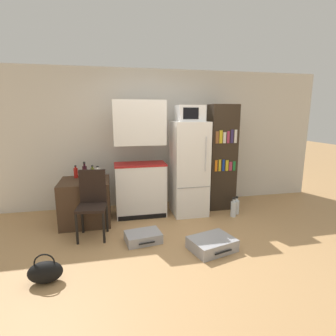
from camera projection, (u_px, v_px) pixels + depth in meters
ground_plane at (181, 250)px, 3.48m from camera, size 24.00×24.00×0.00m
wall_back at (165, 139)px, 5.17m from camera, size 6.40×0.10×2.60m
side_table at (86, 201)px, 4.32m from camera, size 0.78×0.73×0.72m
kitchen_hutch at (140, 164)px, 4.53m from camera, size 0.88×0.46×2.00m
refrigerator at (189, 168)px, 4.65m from camera, size 0.60×0.63×1.65m
microwave at (190, 113)px, 4.46m from camera, size 0.45×0.39×0.27m
bookshelf at (221, 158)px, 4.89m from camera, size 0.50×0.35×1.95m
bottle_ketchup_red at (76, 173)px, 4.39m from camera, size 0.07×0.07×0.21m
bottle_olive_oil at (93, 174)px, 4.22m from camera, size 0.06×0.06×0.25m
bottle_milk_white at (98, 173)px, 4.44m from camera, size 0.08×0.08×0.19m
bottle_wine_dark at (85, 173)px, 4.17m from camera, size 0.07×0.07×0.31m
chair at (92, 198)px, 3.82m from camera, size 0.44×0.44×0.98m
suitcase_large_flat at (143, 237)px, 3.71m from camera, size 0.53×0.42×0.14m
suitcase_small_flat at (212, 244)px, 3.48m from camera, size 0.66×0.57×0.16m
handbag at (45, 272)px, 2.79m from camera, size 0.36×0.20×0.33m
water_bottle_front at (236, 207)px, 4.73m from camera, size 0.10×0.10×0.32m
water_bottle_middle at (233, 209)px, 4.60m from camera, size 0.10×0.10×0.35m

